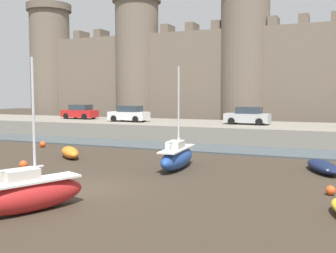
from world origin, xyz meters
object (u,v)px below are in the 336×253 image
(mooring_buoy_mid_mud, at_px, (23,165))
(car_quay_centre_east, at_px, (129,114))
(car_quay_centre_west, at_px, (80,112))
(sailboat_midflat_left, at_px, (177,157))
(car_quay_west, at_px, (248,116))
(sailboat_midflat_centre, at_px, (30,193))
(mooring_buoy_off_centre, at_px, (331,190))
(rowboat_near_channel_left, at_px, (70,152))
(rowboat_midflat_right, at_px, (322,166))
(mooring_buoy_near_channel, at_px, (43,144))

(mooring_buoy_mid_mud, relative_size, car_quay_centre_east, 0.12)
(mooring_buoy_mid_mud, bearing_deg, car_quay_centre_west, 117.51)
(sailboat_midflat_left, height_order, car_quay_west, sailboat_midflat_left)
(sailboat_midflat_centre, bearing_deg, mooring_buoy_off_centre, 34.19)
(mooring_buoy_mid_mud, height_order, mooring_buoy_off_centre, mooring_buoy_mid_mud)
(rowboat_near_channel_left, relative_size, car_quay_centre_west, 0.70)
(car_quay_west, bearing_deg, rowboat_near_channel_left, -120.84)
(car_quay_west, bearing_deg, car_quay_centre_east, -175.31)
(rowboat_near_channel_left, xyz_separation_m, car_quay_centre_east, (-3.06, 13.84, 1.87))
(sailboat_midflat_left, bearing_deg, car_quay_centre_east, 127.15)
(mooring_buoy_off_centre, relative_size, car_quay_west, 0.10)
(mooring_buoy_mid_mud, bearing_deg, sailboat_midflat_left, 23.58)
(car_quay_centre_west, bearing_deg, sailboat_midflat_centre, -57.71)
(mooring_buoy_off_centre, xyz_separation_m, car_quay_centre_west, (-26.55, 19.45, 2.05))
(rowboat_midflat_right, relative_size, car_quay_west, 0.90)
(mooring_buoy_off_centre, distance_m, mooring_buoy_near_channel, 22.63)
(sailboat_midflat_left, xyz_separation_m, mooring_buoy_near_channel, (-13.32, 4.27, -0.45))
(car_quay_centre_east, height_order, car_quay_west, same)
(rowboat_near_channel_left, xyz_separation_m, sailboat_midflat_centre, (6.18, -10.55, 0.29))
(rowboat_midflat_right, xyz_separation_m, car_quay_centre_west, (-26.09, 14.35, 1.92))
(sailboat_midflat_centre, relative_size, car_quay_centre_east, 1.34)
(rowboat_near_channel_left, distance_m, car_quay_centre_east, 14.30)
(mooring_buoy_off_centre, height_order, car_quay_west, car_quay_west)
(sailboat_midflat_centre, bearing_deg, car_quay_west, 84.01)
(rowboat_midflat_right, xyz_separation_m, car_quay_west, (-6.86, 13.49, 1.92))
(rowboat_near_channel_left, relative_size, sailboat_midflat_centre, 0.52)
(rowboat_midflat_right, bearing_deg, sailboat_midflat_left, -164.52)
(mooring_buoy_mid_mud, bearing_deg, rowboat_near_channel_left, 90.23)
(car_quay_centre_east, bearing_deg, car_quay_west, 4.69)
(sailboat_midflat_centre, xyz_separation_m, car_quay_centre_east, (-9.24, 24.39, 1.58))
(rowboat_midflat_right, distance_m, mooring_buoy_off_centre, 5.12)
(rowboat_near_channel_left, distance_m, car_quay_centre_west, 18.90)
(sailboat_midflat_centre, height_order, car_quay_west, sailboat_midflat_centre)
(mooring_buoy_near_channel, height_order, car_quay_west, car_quay_west)
(rowboat_near_channel_left, relative_size, car_quay_centre_east, 0.70)
(mooring_buoy_near_channel, relative_size, car_quay_centre_west, 0.12)
(mooring_buoy_mid_mud, bearing_deg, mooring_buoy_near_channel, 124.29)
(mooring_buoy_off_centre, relative_size, car_quay_centre_west, 0.10)
(mooring_buoy_near_channel, bearing_deg, rowboat_near_channel_left, -33.32)
(rowboat_near_channel_left, distance_m, sailboat_midflat_left, 8.08)
(mooring_buoy_off_centre, bearing_deg, car_quay_centre_west, 143.77)
(rowboat_midflat_right, distance_m, mooring_buoy_near_channel, 21.09)
(car_quay_west, bearing_deg, mooring_buoy_near_channel, -141.24)
(car_quay_centre_east, relative_size, car_quay_centre_west, 1.00)
(car_quay_centre_east, bearing_deg, mooring_buoy_near_channel, -102.10)
(sailboat_midflat_centre, distance_m, car_quay_centre_west, 31.06)
(rowboat_midflat_right, distance_m, sailboat_midflat_left, 7.97)
(sailboat_midflat_left, xyz_separation_m, mooring_buoy_off_centre, (8.13, -2.97, -0.48))
(sailboat_midflat_centre, relative_size, car_quay_centre_west, 1.34)
(rowboat_near_channel_left, xyz_separation_m, car_quay_centre_west, (-10.39, 15.68, 1.87))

